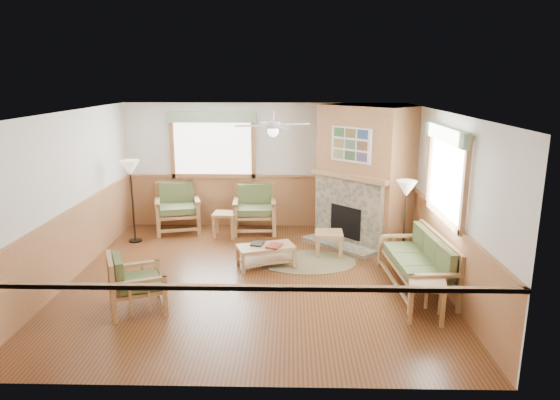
{
  "coord_description": "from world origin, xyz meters",
  "views": [
    {
      "loc": [
        0.59,
        -7.69,
        3.22
      ],
      "look_at": [
        0.4,
        0.7,
        1.15
      ],
      "focal_mm": 32.0,
      "sensor_mm": 36.0,
      "label": 1
    }
  ],
  "objects_px": {
    "armchair_back_left": "(178,208)",
    "end_table_chairs": "(225,224)",
    "end_table_sofa": "(426,300)",
    "armchair_left": "(137,282)",
    "footstool": "(329,243)",
    "coffee_table": "(266,256)",
    "sofa": "(416,262)",
    "floor_lamp_right": "(404,224)",
    "armchair_back_right": "(255,209)",
    "floor_lamp_left": "(133,201)"
  },
  "relations": [
    {
      "from": "armchair_back_left",
      "to": "end_table_chairs",
      "type": "distance_m",
      "value": 1.14
    },
    {
      "from": "floor_lamp_right",
      "to": "armchair_back_right",
      "type": "bearing_deg",
      "value": 144.5
    },
    {
      "from": "armchair_back_right",
      "to": "floor_lamp_left",
      "type": "relative_size",
      "value": 0.59
    },
    {
      "from": "armchair_left",
      "to": "footstool",
      "type": "distance_m",
      "value": 3.7
    },
    {
      "from": "sofa",
      "to": "end_table_sofa",
      "type": "relative_size",
      "value": 3.39
    },
    {
      "from": "sofa",
      "to": "floor_lamp_left",
      "type": "height_order",
      "value": "floor_lamp_left"
    },
    {
      "from": "coffee_table",
      "to": "end_table_sofa",
      "type": "xyz_separation_m",
      "value": [
        2.28,
        -1.88,
        0.08
      ]
    },
    {
      "from": "coffee_table",
      "to": "footstool",
      "type": "height_order",
      "value": "footstool"
    },
    {
      "from": "coffee_table",
      "to": "end_table_chairs",
      "type": "height_order",
      "value": "end_table_chairs"
    },
    {
      "from": "armchair_left",
      "to": "floor_lamp_right",
      "type": "distance_m",
      "value": 4.52
    },
    {
      "from": "armchair_back_right",
      "to": "coffee_table",
      "type": "height_order",
      "value": "armchair_back_right"
    },
    {
      "from": "armchair_left",
      "to": "end_table_sofa",
      "type": "height_order",
      "value": "armchair_left"
    },
    {
      "from": "armchair_left",
      "to": "end_table_sofa",
      "type": "xyz_separation_m",
      "value": [
        4.02,
        -0.22,
        -0.14
      ]
    },
    {
      "from": "armchair_back_left",
      "to": "floor_lamp_left",
      "type": "bearing_deg",
      "value": -148.64
    },
    {
      "from": "coffee_table",
      "to": "floor_lamp_right",
      "type": "height_order",
      "value": "floor_lamp_right"
    },
    {
      "from": "coffee_table",
      "to": "floor_lamp_right",
      "type": "distance_m",
      "value": 2.46
    },
    {
      "from": "floor_lamp_left",
      "to": "floor_lamp_right",
      "type": "bearing_deg",
      "value": -13.39
    },
    {
      "from": "armchair_back_left",
      "to": "footstool",
      "type": "xyz_separation_m",
      "value": [
        3.13,
        -1.41,
        -0.29
      ]
    },
    {
      "from": "armchair_left",
      "to": "footstool",
      "type": "xyz_separation_m",
      "value": [
        2.88,
        2.32,
        -0.19
      ]
    },
    {
      "from": "sofa",
      "to": "floor_lamp_right",
      "type": "height_order",
      "value": "floor_lamp_right"
    },
    {
      "from": "armchair_back_left",
      "to": "armchair_back_right",
      "type": "relative_size",
      "value": 1.03
    },
    {
      "from": "armchair_left",
      "to": "armchair_back_right",
      "type": "bearing_deg",
      "value": -44.0
    },
    {
      "from": "armchair_left",
      "to": "floor_lamp_right",
      "type": "xyz_separation_m",
      "value": [
        4.14,
        1.78,
        0.35
      ]
    },
    {
      "from": "armchair_back_right",
      "to": "armchair_left",
      "type": "height_order",
      "value": "armchair_back_right"
    },
    {
      "from": "armchair_back_left",
      "to": "footstool",
      "type": "distance_m",
      "value": 3.45
    },
    {
      "from": "armchair_back_left",
      "to": "end_table_sofa",
      "type": "relative_size",
      "value": 1.86
    },
    {
      "from": "armchair_back_right",
      "to": "floor_lamp_right",
      "type": "distance_m",
      "value": 3.37
    },
    {
      "from": "sofa",
      "to": "floor_lamp_left",
      "type": "relative_size",
      "value": 1.11
    },
    {
      "from": "armchair_back_right",
      "to": "end_table_sofa",
      "type": "height_order",
      "value": "armchair_back_right"
    },
    {
      "from": "armchair_back_right",
      "to": "floor_lamp_right",
      "type": "relative_size",
      "value": 0.64
    },
    {
      "from": "sofa",
      "to": "armchair_left",
      "type": "bearing_deg",
      "value": -82.38
    },
    {
      "from": "sofa",
      "to": "footstool",
      "type": "bearing_deg",
      "value": -143.61
    },
    {
      "from": "armchair_left",
      "to": "floor_lamp_left",
      "type": "relative_size",
      "value": 0.49
    },
    {
      "from": "end_table_chairs",
      "to": "end_table_sofa",
      "type": "height_order",
      "value": "end_table_sofa"
    },
    {
      "from": "coffee_table",
      "to": "floor_lamp_left",
      "type": "distance_m",
      "value": 3.09
    },
    {
      "from": "armchair_back_left",
      "to": "armchair_left",
      "type": "xyz_separation_m",
      "value": [
        0.25,
        -3.73,
        -0.09
      ]
    },
    {
      "from": "coffee_table",
      "to": "footstool",
      "type": "xyz_separation_m",
      "value": [
        1.14,
        0.65,
        0.02
      ]
    },
    {
      "from": "armchair_back_left",
      "to": "floor_lamp_right",
      "type": "xyz_separation_m",
      "value": [
        4.38,
        -1.95,
        0.26
      ]
    },
    {
      "from": "floor_lamp_left",
      "to": "floor_lamp_right",
      "type": "distance_m",
      "value": 5.24
    },
    {
      "from": "armchair_back_left",
      "to": "end_table_chairs",
      "type": "xyz_separation_m",
      "value": [
        1.05,
        -0.37,
        -0.25
      ]
    },
    {
      "from": "armchair_left",
      "to": "sofa",
      "type": "bearing_deg",
      "value": -101.97
    },
    {
      "from": "footstool",
      "to": "floor_lamp_right",
      "type": "height_order",
      "value": "floor_lamp_right"
    },
    {
      "from": "sofa",
      "to": "armchair_left",
      "type": "xyz_separation_m",
      "value": [
        -4.14,
        -0.83,
        -0.01
      ]
    },
    {
      "from": "armchair_back_right",
      "to": "end_table_sofa",
      "type": "bearing_deg",
      "value": -60.27
    },
    {
      "from": "armchair_left",
      "to": "end_table_chairs",
      "type": "relative_size",
      "value": 1.61
    },
    {
      "from": "footstool",
      "to": "armchair_back_left",
      "type": "bearing_deg",
      "value": 155.67
    },
    {
      "from": "end_table_sofa",
      "to": "footstool",
      "type": "xyz_separation_m",
      "value": [
        -1.14,
        2.54,
        -0.05
      ]
    },
    {
      "from": "sofa",
      "to": "armchair_back_right",
      "type": "height_order",
      "value": "armchair_back_right"
    },
    {
      "from": "coffee_table",
      "to": "end_table_sofa",
      "type": "distance_m",
      "value": 2.96
    },
    {
      "from": "footstool",
      "to": "floor_lamp_left",
      "type": "bearing_deg",
      "value": 169.97
    }
  ]
}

